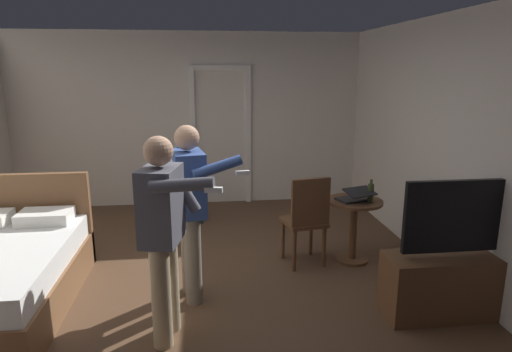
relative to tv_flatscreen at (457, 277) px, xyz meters
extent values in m
plane|color=brown|center=(-2.32, 0.75, -0.35)|extent=(6.24, 6.24, 0.00)
cube|color=silver|center=(-2.32, 3.65, 0.96)|extent=(5.48, 0.12, 2.62)
cube|color=silver|center=(0.36, 0.75, 0.96)|extent=(0.12, 5.91, 2.62)
cube|color=white|center=(-2.27, 3.57, 0.68)|extent=(0.08, 0.08, 2.05)
cube|color=white|center=(-1.42, 3.57, 0.68)|extent=(0.08, 0.08, 2.05)
cube|color=white|center=(-1.85, 3.57, 1.74)|extent=(0.93, 0.08, 0.08)
cube|color=brown|center=(-4.02, 1.46, 0.16)|extent=(1.35, 0.08, 1.02)
cube|color=white|center=(-3.72, 1.20, 0.28)|extent=(0.50, 0.34, 0.12)
cube|color=brown|center=(0.00, 0.00, -0.07)|extent=(1.24, 0.40, 0.54)
cube|color=black|center=(0.00, -0.02, 0.55)|extent=(1.05, 0.05, 0.61)
cube|color=#4860B9|center=(0.00, 0.01, 0.55)|extent=(0.99, 0.01, 0.55)
cylinder|color=brown|center=(-0.52, 1.17, -0.01)|extent=(0.08, 0.08, 0.67)
cylinder|color=brown|center=(-0.52, 1.17, -0.33)|extent=(0.36, 0.36, 0.03)
cylinder|color=brown|center=(-0.52, 1.17, 0.34)|extent=(0.60, 0.60, 0.03)
cube|color=black|center=(-0.55, 1.17, 0.36)|extent=(0.37, 0.31, 0.02)
cube|color=black|center=(-0.51, 1.05, 0.48)|extent=(0.37, 0.29, 0.06)
cube|color=navy|center=(-0.51, 1.06, 0.48)|extent=(0.33, 0.25, 0.05)
cylinder|color=#3E4623|center=(-0.38, 1.09, 0.45)|extent=(0.06, 0.06, 0.19)
cylinder|color=#3E4623|center=(-0.38, 1.09, 0.57)|extent=(0.03, 0.03, 0.05)
cylinder|color=brown|center=(-0.94, 1.38, -0.12)|extent=(0.04, 0.04, 0.45)
cylinder|color=brown|center=(-1.27, 1.32, -0.12)|extent=(0.04, 0.04, 0.45)
cylinder|color=brown|center=(-0.87, 1.05, -0.12)|extent=(0.04, 0.04, 0.45)
cylinder|color=brown|center=(-1.21, 0.99, -0.12)|extent=(0.04, 0.04, 0.45)
cube|color=brown|center=(-1.07, 1.19, 0.12)|extent=(0.49, 0.49, 0.04)
cube|color=brown|center=(-1.04, 1.02, 0.39)|extent=(0.42, 0.12, 0.50)
cylinder|color=tan|center=(-2.42, 0.05, 0.06)|extent=(0.15, 0.15, 0.81)
cylinder|color=tan|center=(-2.47, -0.16, 0.06)|extent=(0.15, 0.15, 0.81)
cube|color=#4C4C56|center=(-2.45, -0.05, 0.75)|extent=(0.34, 0.44, 0.57)
sphere|color=tan|center=(-2.45, -0.05, 1.15)|extent=(0.22, 0.22, 0.22)
cylinder|color=#4C4C56|center=(-2.31, 0.15, 0.85)|extent=(0.33, 0.15, 0.47)
cylinder|color=#4C4C56|center=(-2.28, -0.32, 0.96)|extent=(0.46, 0.18, 0.13)
cube|color=white|center=(-2.06, -0.39, 0.95)|extent=(0.12, 0.06, 0.04)
cylinder|color=gray|center=(-2.28, 0.69, 0.06)|extent=(0.15, 0.15, 0.81)
cylinder|color=gray|center=(-2.24, 0.47, 0.06)|extent=(0.15, 0.15, 0.81)
cube|color=#334C8C|center=(-2.26, 0.58, 0.75)|extent=(0.33, 0.45, 0.57)
sphere|color=tan|center=(-2.26, 0.58, 1.15)|extent=(0.22, 0.22, 0.22)
cylinder|color=#334C8C|center=(-2.22, 0.82, 0.85)|extent=(0.33, 0.15, 0.46)
cylinder|color=#334C8C|center=(-2.01, 0.39, 0.93)|extent=(0.44, 0.17, 0.20)
cube|color=white|center=(-1.80, 0.40, 0.87)|extent=(0.12, 0.06, 0.04)
cube|color=#1E2D38|center=(-2.43, 2.67, -0.18)|extent=(0.55, 0.40, 0.33)
camera|label=1|loc=(-2.12, -3.25, 1.73)|focal=31.10mm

